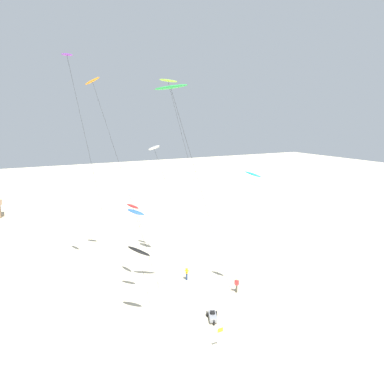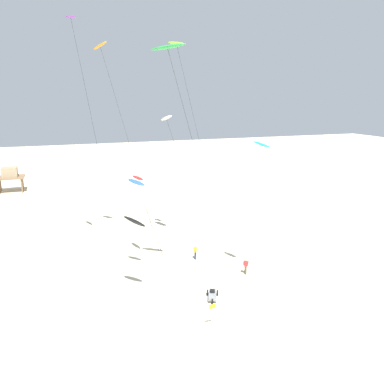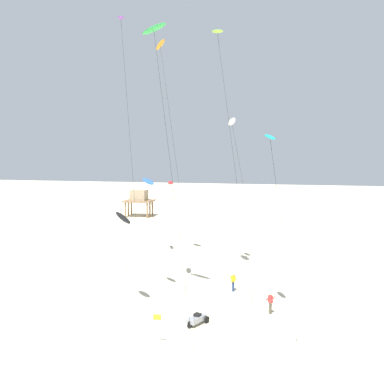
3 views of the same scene
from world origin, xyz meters
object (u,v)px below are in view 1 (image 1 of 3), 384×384
kite_orange (94,85)px  marker_flag (219,335)px  kite_flyer_middle (237,285)px  kite_flyer_nearest (187,273)px  kite_red (133,208)px  kite_teal (254,177)px  kite_white (155,149)px  kite_blue (137,214)px  kite_black (139,252)px  kite_purple (69,63)px  kite_lime (169,84)px  beach_buggy (213,316)px  kite_green (172,91)px

kite_orange → marker_flag: 29.24m
kite_orange → kite_flyer_middle: bearing=-44.9°
kite_flyer_nearest → marker_flag: (-3.56, -12.98, 0.60)m
kite_flyer_middle → kite_red: bearing=146.1°
kite_red → kite_flyer_nearest: kite_red is taller
kite_flyer_middle → kite_teal: bearing=-91.4°
kite_orange → marker_flag: bearing=-76.3°
kite_white → kite_blue: 12.57m
kite_black → marker_flag: kite_black is taller
kite_purple → kite_lime: size_ratio=1.09×
kite_blue → beach_buggy: 12.31m
kite_green → kite_flyer_nearest: 22.27m
kite_red → kite_green: 14.62m
beach_buggy → kite_white: bearing=87.9°
kite_purple → kite_flyer_middle: (14.92, -8.68, -23.50)m
kite_white → kite_red: 9.49m
kite_blue → kite_orange: bearing=98.3°
kite_purple → kite_teal: size_ratio=1.83×
kite_teal → kite_green: 11.61m
kite_blue → beach_buggy: (5.33, -5.88, -9.41)m
kite_purple → kite_black: 19.96m
kite_green → kite_orange: bearing=103.2°
kite_black → kite_orange: kite_orange is taller
kite_flyer_middle → marker_flag: marker_flag is taller
kite_black → kite_flyer_middle: kite_black is taller
kite_black → kite_lime: bearing=48.8°
kite_purple → kite_teal: 21.55m
kite_flyer_nearest → kite_teal: bearing=-65.6°
marker_flag → kite_green: bearing=105.1°
kite_purple → kite_white: size_ratio=1.61×
kite_black → kite_teal: kite_teal is taller
kite_white → marker_flag: kite_white is taller
kite_lime → kite_black: 18.11m
kite_black → kite_flyer_nearest: kite_black is taller
kite_red → kite_orange: kite_orange is taller
kite_blue → kite_purple: bearing=125.2°
kite_blue → marker_flag: bearing=-71.4°
kite_black → kite_flyer_middle: 13.28m
beach_buggy → kite_blue: bearing=132.2°
kite_black → beach_buggy: size_ratio=3.74×
kite_white → kite_green: 16.08m
kite_teal → kite_flyer_nearest: kite_teal is taller
kite_blue → beach_buggy: kite_blue is taller
kite_white → kite_orange: (-7.28, -0.31, 7.57)m
beach_buggy → kite_teal: bearing=11.8°
kite_lime → kite_green: size_ratio=1.07×
kite_blue → kite_flyer_nearest: kite_blue is taller
kite_green → kite_teal: bearing=-1.6°
marker_flag → kite_purple: bearing=115.5°
kite_lime → beach_buggy: 24.21m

